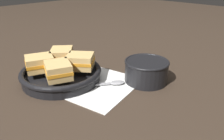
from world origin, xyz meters
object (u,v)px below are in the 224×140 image
object	(u,v)px
sandwich_near_left	(58,70)
sandwich_near_right	(80,61)
sandwich_far_right	(40,63)
skillet	(61,74)
spoon	(111,83)
sandwich_far_left	(62,55)
soup_bowl	(146,70)

from	to	relation	value
sandwich_near_left	sandwich_near_right	xyz separation A→B (m)	(0.09, 0.01, 0.00)
sandwich_near_left	sandwich_far_right	world-z (taller)	same
skillet	sandwich_far_right	bearing A→B (deg)	141.55
spoon	skillet	bearing A→B (deg)	155.11
sandwich_far_left	sandwich_far_right	distance (m)	0.09
skillet	sandwich_near_left	xyz separation A→B (m)	(-0.04, -0.05, 0.04)
sandwich_far_left	soup_bowl	bearing A→B (deg)	-59.35
skillet	sandwich_far_right	xyz separation A→B (m)	(-0.05, 0.04, 0.04)
spoon	sandwich_near_left	bearing A→B (deg)	177.53
sandwich_far_left	sandwich_far_right	size ratio (longest dim) A/B	1.05
spoon	skillet	xyz separation A→B (m)	(-0.09, 0.14, 0.01)
sandwich_far_right	soup_bowl	bearing A→B (deg)	-45.32
sandwich_near_right	sandwich_far_left	distance (m)	0.09
soup_bowl	sandwich_far_left	xyz separation A→B (m)	(-0.15, 0.25, 0.02)
spoon	sandwich_near_left	size ratio (longest dim) A/B	1.23
sandwich_far_left	sandwich_near_right	bearing A→B (deg)	-83.45
skillet	sandwich_far_left	size ratio (longest dim) A/B	2.36
sandwich_near_right	spoon	bearing A→B (deg)	-69.69
skillet	spoon	bearing A→B (deg)	-58.27
soup_bowl	skillet	xyz separation A→B (m)	(-0.19, 0.20, -0.02)
spoon	sandwich_far_right	size ratio (longest dim) A/B	1.24
sandwich_far_left	sandwich_far_right	world-z (taller)	same
sandwich_near_right	skillet	bearing A→B (deg)	141.55
sandwich_far_right	sandwich_far_left	bearing A→B (deg)	6.55
skillet	sandwich_far_left	world-z (taller)	sandwich_far_left
skillet	sandwich_near_right	size ratio (longest dim) A/B	2.36
sandwich_near_right	sandwich_far_right	size ratio (longest dim) A/B	1.05
soup_bowl	sandwich_near_left	xyz separation A→B (m)	(-0.23, 0.15, 0.02)
spoon	sandwich_near_left	world-z (taller)	sandwich_near_left
sandwich_near_left	sandwich_near_right	bearing A→B (deg)	6.55
sandwich_far_right	sandwich_near_left	bearing A→B (deg)	-83.45
sandwich_near_left	soup_bowl	bearing A→B (deg)	-33.61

